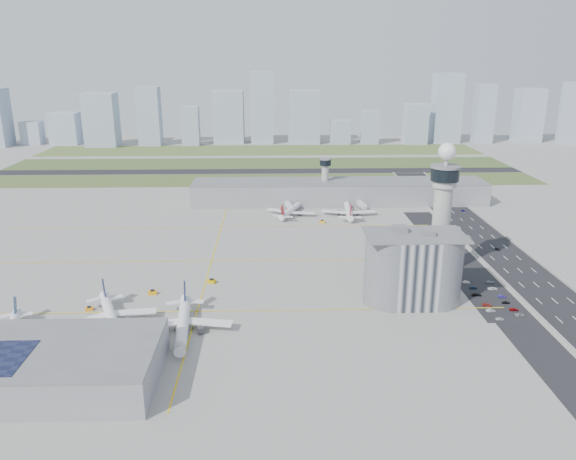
{
  "coord_description": "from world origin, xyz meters",
  "views": [
    {
      "loc": [
        -8.03,
        -244.78,
        103.36
      ],
      "look_at": [
        0.0,
        35.0,
        15.0
      ],
      "focal_mm": 35.0,
      "sensor_mm": 36.0,
      "label": 1
    }
  ],
  "objects_px": {
    "tug_0": "(42,332)",
    "tug_5": "(369,230)",
    "car_lot_0": "(500,319)",
    "car_lot_8": "(506,302)",
    "jet_bridge_near_1": "(67,343)",
    "car_lot_7": "(514,309)",
    "car_hw_4": "(419,190)",
    "jet_bridge_far_1": "(358,204)",
    "car_lot_3": "(477,295)",
    "car_hw_1": "(497,249)",
    "airplane_near_a": "(8,328)",
    "airplane_near_b": "(110,311)",
    "car_hw_2": "(463,211)",
    "car_lot_9": "(502,296)",
    "airplane_near_c": "(183,318)",
    "car_lot_1": "(491,310)",
    "car_lot_10": "(493,289)",
    "car_lot_6": "(520,315)",
    "car_lot_4": "(473,288)",
    "admin_building": "(413,268)",
    "tug_3": "(212,281)",
    "car_lot_11": "(490,282)",
    "car_lot_2": "(487,305)",
    "tug_1": "(89,308)",
    "airplane_far_a": "(291,207)",
    "airplane_far_b": "(348,206)",
    "tug_2": "(152,292)",
    "tug_4": "(322,221)",
    "car_lot_5": "(466,282)"
  },
  "relations": [
    {
      "from": "airplane_near_a",
      "to": "car_lot_6",
      "type": "relative_size",
      "value": 9.04
    },
    {
      "from": "car_lot_1",
      "to": "car_hw_4",
      "type": "relative_size",
      "value": 1.09
    },
    {
      "from": "car_lot_0",
      "to": "car_lot_11",
      "type": "xyz_separation_m",
      "value": [
        10.23,
        37.85,
        0.02
      ]
    },
    {
      "from": "jet_bridge_far_1",
      "to": "tug_5",
      "type": "relative_size",
      "value": 5.05
    },
    {
      "from": "car_lot_6",
      "to": "car_hw_1",
      "type": "height_order",
      "value": "car_hw_1"
    },
    {
      "from": "airplane_far_a",
      "to": "tug_1",
      "type": "relative_size",
      "value": 12.84
    },
    {
      "from": "airplane_far_b",
      "to": "car_lot_7",
      "type": "height_order",
      "value": "airplane_far_b"
    },
    {
      "from": "tug_5",
      "to": "car_lot_6",
      "type": "xyz_separation_m",
      "value": [
        42.65,
        -117.57,
        -0.22
      ]
    },
    {
      "from": "car_lot_1",
      "to": "car_lot_10",
      "type": "relative_size",
      "value": 0.86
    },
    {
      "from": "jet_bridge_far_1",
      "to": "car_lot_6",
      "type": "xyz_separation_m",
      "value": [
        41.41,
        -170.1,
        -2.26
      ]
    },
    {
      "from": "airplane_near_b",
      "to": "car_lot_3",
      "type": "xyz_separation_m",
      "value": [
        155.36,
        23.12,
        -5.44
      ]
    },
    {
      "from": "tug_2",
      "to": "tug_4",
      "type": "xyz_separation_m",
      "value": [
        85.82,
        108.63,
        -0.04
      ]
    },
    {
      "from": "tug_3",
      "to": "car_lot_7",
      "type": "relative_size",
      "value": 0.91
    },
    {
      "from": "tug_5",
      "to": "car_hw_4",
      "type": "height_order",
      "value": "tug_5"
    },
    {
      "from": "jet_bridge_near_1",
      "to": "car_lot_7",
      "type": "height_order",
      "value": "jet_bridge_near_1"
    },
    {
      "from": "car_hw_2",
      "to": "car_lot_7",
      "type": "bearing_deg",
      "value": -103.05
    },
    {
      "from": "car_lot_9",
      "to": "car_lot_8",
      "type": "bearing_deg",
      "value": 174.44
    },
    {
      "from": "tug_2",
      "to": "car_lot_0",
      "type": "height_order",
      "value": "tug_2"
    },
    {
      "from": "car_lot_4",
      "to": "car_lot_11",
      "type": "distance_m",
      "value": 11.85
    },
    {
      "from": "admin_building",
      "to": "car_lot_7",
      "type": "distance_m",
      "value": 45.08
    },
    {
      "from": "tug_5",
      "to": "airplane_near_c",
      "type": "bearing_deg",
      "value": 179.37
    },
    {
      "from": "car_lot_6",
      "to": "car_lot_11",
      "type": "height_order",
      "value": "car_lot_11"
    },
    {
      "from": "airplane_far_a",
      "to": "tug_1",
      "type": "height_order",
      "value": "airplane_far_a"
    },
    {
      "from": "car_lot_3",
      "to": "car_hw_1",
      "type": "bearing_deg",
      "value": -28.08
    },
    {
      "from": "admin_building",
      "to": "car_hw_1",
      "type": "distance_m",
      "value": 91.66
    },
    {
      "from": "jet_bridge_far_1",
      "to": "car_lot_7",
      "type": "distance_m",
      "value": 170.08
    },
    {
      "from": "airplane_near_c",
      "to": "car_lot_4",
      "type": "xyz_separation_m",
      "value": [
        126.89,
        38.92,
        -5.84
      ]
    },
    {
      "from": "tug_3",
      "to": "car_lot_7",
      "type": "xyz_separation_m",
      "value": [
        130.11,
        -33.73,
        -0.47
      ]
    },
    {
      "from": "car_lot_0",
      "to": "car_lot_8",
      "type": "height_order",
      "value": "car_lot_8"
    },
    {
      "from": "car_hw_4",
      "to": "jet_bridge_far_1",
      "type": "bearing_deg",
      "value": -144.62
    },
    {
      "from": "car_lot_2",
      "to": "admin_building",
      "type": "bearing_deg",
      "value": 88.4
    },
    {
      "from": "tug_1",
      "to": "car_hw_2",
      "type": "bearing_deg",
      "value": -63.19
    },
    {
      "from": "tug_0",
      "to": "car_hw_2",
      "type": "height_order",
      "value": "tug_0"
    },
    {
      "from": "tug_0",
      "to": "tug_5",
      "type": "bearing_deg",
      "value": 3.22
    },
    {
      "from": "airplane_near_b",
      "to": "car_lot_11",
      "type": "xyz_separation_m",
      "value": [
        166.64,
        37.24,
        -5.47
      ]
    },
    {
      "from": "airplane_near_a",
      "to": "airplane_near_b",
      "type": "height_order",
      "value": "airplane_near_b"
    },
    {
      "from": "tug_5",
      "to": "car_lot_8",
      "type": "xyz_separation_m",
      "value": [
        41.75,
        -105.45,
        -0.23
      ]
    },
    {
      "from": "tug_5",
      "to": "car_lot_2",
      "type": "relative_size",
      "value": 0.68
    },
    {
      "from": "car_lot_8",
      "to": "car_hw_4",
      "type": "distance_m",
      "value": 207.7
    },
    {
      "from": "airplane_near_a",
      "to": "car_lot_9",
      "type": "xyz_separation_m",
      "value": [
        200.64,
        33.6,
        -4.71
      ]
    },
    {
      "from": "airplane_near_a",
      "to": "airplane_near_b",
      "type": "bearing_deg",
      "value": 96.51
    },
    {
      "from": "car_lot_5",
      "to": "car_lot_10",
      "type": "bearing_deg",
      "value": -127.07
    },
    {
      "from": "car_hw_4",
      "to": "car_lot_0",
      "type": "bearing_deg",
      "value": -102.38
    },
    {
      "from": "tug_5",
      "to": "car_lot_8",
      "type": "distance_m",
      "value": 113.42
    },
    {
      "from": "tug_3",
      "to": "car_lot_0",
      "type": "distance_m",
      "value": 127.9
    },
    {
      "from": "car_lot_4",
      "to": "car_hw_4",
      "type": "distance_m",
      "value": 192.41
    },
    {
      "from": "tug_3",
      "to": "car_lot_9",
      "type": "bearing_deg",
      "value": -78.54
    },
    {
      "from": "admin_building",
      "to": "car_lot_10",
      "type": "height_order",
      "value": "admin_building"
    },
    {
      "from": "airplane_near_b",
      "to": "car_lot_4",
      "type": "distance_m",
      "value": 159.7
    },
    {
      "from": "car_lot_3",
      "to": "car_lot_8",
      "type": "xyz_separation_m",
      "value": [
        9.76,
        -8.31,
        -0.05
      ]
    }
  ]
}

